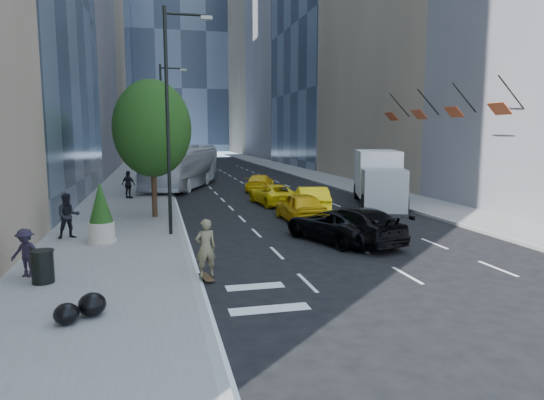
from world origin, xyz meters
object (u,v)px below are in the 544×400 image
object	(u,v)px
trash_can	(43,267)
black_sedan_lincoln	(334,225)
city_bus	(183,167)
skateboarder	(206,252)
box_truck	(379,177)
black_sedan_mercedes	(354,225)
planter_shrub	(101,214)

from	to	relation	value
trash_can	black_sedan_lincoln	bearing A→B (deg)	20.63
city_bus	skateboarder	bearing A→B (deg)	-72.21
city_bus	box_truck	world-z (taller)	city_bus
city_bus	trash_can	distance (m)	27.46
black_sedan_lincoln	trash_can	xyz separation A→B (m)	(-11.05, -4.16, -0.05)
black_sedan_mercedes	city_bus	xyz separation A→B (m)	(-6.00, 23.27, 1.08)
skateboarder	city_bus	xyz separation A→B (m)	(0.80, 27.27, 0.92)
trash_can	planter_shrub	world-z (taller)	planter_shrub
city_bus	box_truck	size ratio (longest dim) A/B	1.70
skateboarder	trash_can	bearing A→B (deg)	-16.24
skateboarder	trash_can	xyz separation A→B (m)	(-4.95, 0.44, -0.30)
box_truck	planter_shrub	world-z (taller)	box_truck
black_sedan_lincoln	city_bus	xyz separation A→B (m)	(-5.30, 22.67, 1.17)
trash_can	planter_shrub	distance (m)	5.68
skateboarder	black_sedan_lincoln	bearing A→B (deg)	-154.17
black_sedan_mercedes	trash_can	bearing A→B (deg)	3.01
black_sedan_lincoln	city_bus	size ratio (longest dim) A/B	0.37
black_sedan_lincoln	box_truck	bearing A→B (deg)	-145.15
skateboarder	trash_can	distance (m)	4.97
black_sedan_lincoln	trash_can	size ratio (longest dim) A/B	5.09
skateboarder	city_bus	size ratio (longest dim) A/B	0.14
black_sedan_mercedes	planter_shrub	size ratio (longest dim) A/B	2.09
skateboarder	city_bus	distance (m)	27.29
black_sedan_lincoln	trash_can	world-z (taller)	black_sedan_lincoln
black_sedan_lincoln	skateboarder	bearing A→B (deg)	16.86
trash_can	city_bus	bearing A→B (deg)	77.91
black_sedan_mercedes	planter_shrub	bearing A→B (deg)	-24.32
skateboarder	black_sedan_mercedes	bearing A→B (deg)	-160.71
skateboarder	planter_shrub	size ratio (longest dim) A/B	0.73
black_sedan_lincoln	planter_shrub	bearing A→B (deg)	-27.96
skateboarder	black_sedan_mercedes	xyz separation A→B (m)	(6.80, 4.00, -0.16)
box_truck	trash_can	distance (m)	22.64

